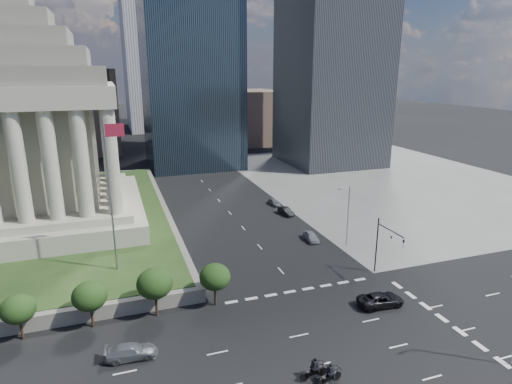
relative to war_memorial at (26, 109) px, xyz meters
name	(u,v)px	position (x,y,z in m)	size (l,w,h in m)	color
ground	(185,161)	(34.00, 52.00, -21.40)	(500.00, 500.00, 0.00)	black
sidewalk_ne	(386,179)	(80.00, 12.00, -21.38)	(68.00, 90.00, 0.03)	slate
war_memorial	(26,109)	(0.00, 0.00, 0.00)	(34.00, 34.00, 39.00)	#AEA592
flagpole	(111,188)	(12.17, -24.00, -8.29)	(2.52, 0.24, 20.00)	slate
midrise_glass	(190,61)	(36.00, 47.00, 8.60)	(26.00, 26.00, 60.00)	black
building_filler_ne	(251,116)	(66.00, 82.00, -11.40)	(20.00, 30.00, 20.00)	brown
building_filler_nw	(81,111)	(4.00, 82.00, -7.40)	(24.00, 30.00, 28.00)	brown
traffic_signal_ne	(385,242)	(46.50, -34.30, -16.15)	(0.30, 5.74, 8.00)	black
street_lamp_north	(347,213)	(47.33, -23.00, -15.74)	(2.13, 0.22, 10.00)	slate
pickup_truck	(381,300)	(41.90, -40.61, -20.61)	(5.67, 2.61, 1.58)	black
suv_grey	(131,351)	(12.75, -41.00, -20.66)	(5.07, 2.06, 1.47)	slate
parked_sedan_near	(311,236)	(43.00, -19.28, -20.67)	(1.73, 4.31, 1.47)	#9799A0
parked_sedan_mid	(286,211)	(44.18, -5.60, -20.69)	(4.29, 1.50, 1.41)	black
parked_sedan_far	(274,202)	(44.24, 1.12, -20.75)	(3.82, 1.54, 1.30)	slate
motorcycle_lead	(314,368)	(28.54, -49.48, -20.34)	(2.86, 0.78, 2.13)	black
motorcycle_trail	(330,374)	(29.59, -50.52, -20.38)	(2.74, 0.75, 2.04)	black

